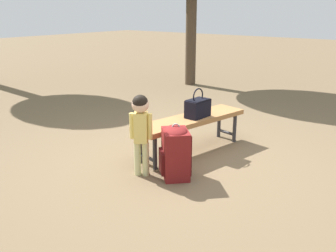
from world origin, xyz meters
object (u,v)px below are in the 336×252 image
(park_bench, at_px, (191,122))
(child_standing, at_px, (141,123))
(backpack_large, at_px, (175,151))
(handbag, at_px, (198,107))

(park_bench, bearing_deg, child_standing, -0.78)
(park_bench, bearing_deg, backpack_large, 22.52)
(child_standing, relative_size, backpack_large, 1.49)
(handbag, xyz_separation_m, child_standing, (0.98, -0.07, 0.02))
(park_bench, height_order, backpack_large, backpack_large)
(backpack_large, bearing_deg, handbag, -162.79)
(child_standing, bearing_deg, park_bench, 179.22)
(park_bench, distance_m, handbag, 0.20)
(park_bench, relative_size, child_standing, 1.83)
(park_bench, height_order, handbag, handbag)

